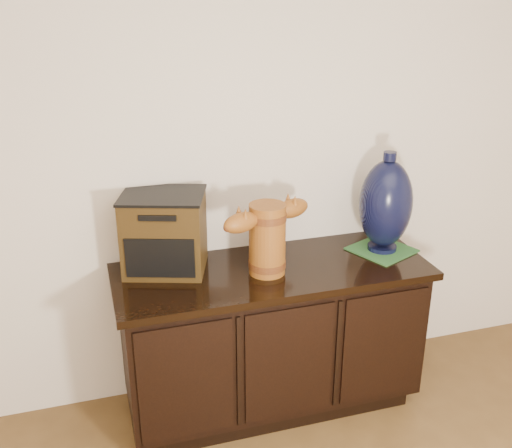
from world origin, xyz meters
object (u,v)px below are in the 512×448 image
object	(u,v)px
terracotta_vessel	(267,235)
spray_can	(276,232)
sideboard	(272,336)
tv_radio	(165,232)
lamp_base	(386,204)

from	to	relation	value
terracotta_vessel	spray_can	bearing A→B (deg)	41.39
sideboard	terracotta_vessel	bearing A→B (deg)	-138.64
tv_radio	lamp_base	bearing A→B (deg)	12.35
tv_radio	lamp_base	world-z (taller)	lamp_base
lamp_base	terracotta_vessel	bearing A→B (deg)	-174.11
terracotta_vessel	lamp_base	xyz separation A→B (m)	(0.61, 0.06, 0.06)
tv_radio	spray_can	distance (m)	0.56
tv_radio	spray_can	size ratio (longest dim) A/B	2.22
sideboard	tv_radio	bearing A→B (deg)	163.75
terracotta_vessel	spray_can	distance (m)	0.27
tv_radio	lamp_base	distance (m)	1.05
terracotta_vessel	tv_radio	distance (m)	0.46
terracotta_vessel	lamp_base	size ratio (longest dim) A/B	0.93
lamp_base	sideboard	bearing A→B (deg)	-176.93
terracotta_vessel	sideboard	bearing A→B (deg)	20.97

